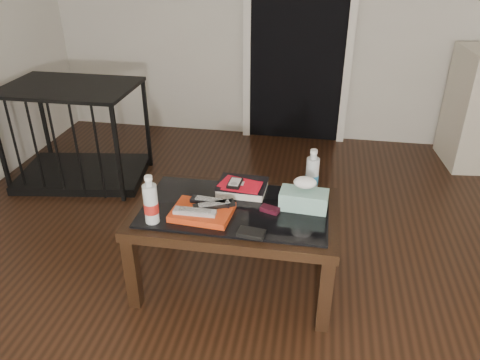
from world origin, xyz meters
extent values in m
plane|color=black|center=(0.00, 0.00, 0.00)|extent=(5.00, 5.00, 0.00)
cube|color=black|center=(-0.40, 2.47, 1.00)|extent=(0.80, 0.05, 2.00)
cube|color=silver|center=(-0.82, 2.44, 1.00)|extent=(0.06, 0.04, 2.04)
cube|color=silver|center=(0.02, 2.44, 1.00)|extent=(0.06, 0.04, 2.04)
cube|color=black|center=(-1.01, 0.18, 0.20)|extent=(0.06, 0.06, 0.40)
cube|color=black|center=(-0.09, 0.18, 0.20)|extent=(0.06, 0.06, 0.40)
cube|color=black|center=(-1.01, 0.70, 0.20)|extent=(0.06, 0.06, 0.40)
cube|color=black|center=(-0.09, 0.70, 0.20)|extent=(0.06, 0.06, 0.40)
cube|color=black|center=(-0.55, 0.44, 0.43)|extent=(1.00, 0.60, 0.05)
cube|color=black|center=(-0.55, 0.44, 0.46)|extent=(0.90, 0.50, 0.01)
cube|color=black|center=(-1.90, 1.41, 0.03)|extent=(0.98, 0.73, 0.06)
cube|color=black|center=(-1.90, 1.41, 0.70)|extent=(0.98, 0.73, 0.02)
cube|color=black|center=(-1.47, 1.13, 0.35)|extent=(0.03, 0.03, 0.70)
cube|color=black|center=(-2.33, 1.69, 0.35)|extent=(0.03, 0.03, 0.70)
cube|color=black|center=(-1.47, 1.69, 0.35)|extent=(0.03, 0.03, 0.70)
cube|color=red|center=(-0.70, 0.34, 0.48)|extent=(0.30, 0.23, 0.03)
cube|color=#9D9DA2|center=(-0.72, 0.30, 0.50)|extent=(0.20, 0.05, 0.02)
cube|color=black|center=(-0.65, 0.37, 0.50)|extent=(0.20, 0.13, 0.02)
cube|color=black|center=(-0.67, 0.41, 0.50)|extent=(0.20, 0.07, 0.02)
cube|color=black|center=(-0.55, 0.60, 0.48)|extent=(0.26, 0.21, 0.05)
cube|color=red|center=(-0.56, 0.59, 0.51)|extent=(0.22, 0.18, 0.01)
cube|color=black|center=(-0.58, 0.57, 0.52)|extent=(0.07, 0.11, 0.02)
cube|color=black|center=(-0.38, 0.43, 0.47)|extent=(0.10, 0.07, 0.02)
cube|color=black|center=(-0.44, 0.22, 0.47)|extent=(0.13, 0.09, 0.02)
cylinder|color=silver|center=(-0.91, 0.25, 0.58)|extent=(0.08, 0.08, 0.24)
cylinder|color=silver|center=(-0.20, 0.65, 0.58)|extent=(0.08, 0.08, 0.24)
cube|color=#238071|center=(-0.23, 0.49, 0.51)|extent=(0.24, 0.14, 0.09)
camera|label=1|loc=(-0.20, -1.48, 1.66)|focal=35.00mm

